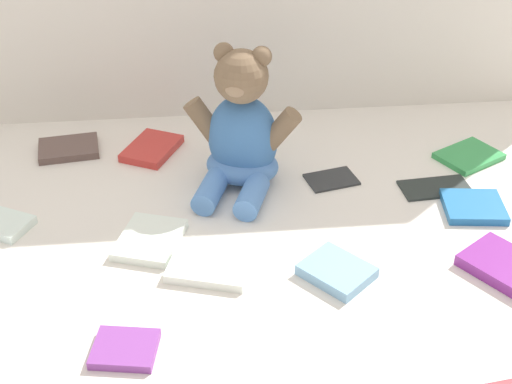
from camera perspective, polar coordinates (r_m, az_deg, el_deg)
ground_plane at (r=1.31m, az=-0.35°, el=-1.21°), size 3.20×3.20×0.00m
teddy_bear at (r=1.34m, az=-1.19°, el=4.68°), size 0.23×0.23×0.28m
book_case_0 at (r=1.16m, az=-3.90°, el=-6.34°), size 0.15×0.11×0.02m
book_case_1 at (r=1.16m, az=6.55°, el=-6.38°), size 0.14×0.14×0.02m
book_case_2 at (r=1.34m, az=-20.01°, el=-2.39°), size 0.13×0.11×0.02m
book_case_3 at (r=1.39m, az=6.13°, el=1.10°), size 0.11×0.09×0.01m
book_case_4 at (r=1.52m, az=16.83°, el=2.80°), size 0.15×0.14×0.01m
book_case_5 at (r=1.23m, az=19.63°, el=-5.75°), size 0.16×0.17×0.02m
book_case_6 at (r=1.23m, az=-8.58°, el=-3.84°), size 0.13×0.15×0.02m
book_case_7 at (r=1.05m, az=-10.55°, el=-12.36°), size 0.10×0.09×0.01m
book_case_9 at (r=1.36m, az=17.18°, el=-1.15°), size 0.12×0.11×0.02m
book_case_10 at (r=1.53m, az=-14.90°, el=3.43°), size 0.13×0.11×0.02m
book_case_11 at (r=1.40m, az=14.30°, el=0.41°), size 0.14×0.08×0.01m
book_case_12 at (r=1.49m, az=-8.42°, el=3.50°), size 0.14×0.15×0.02m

